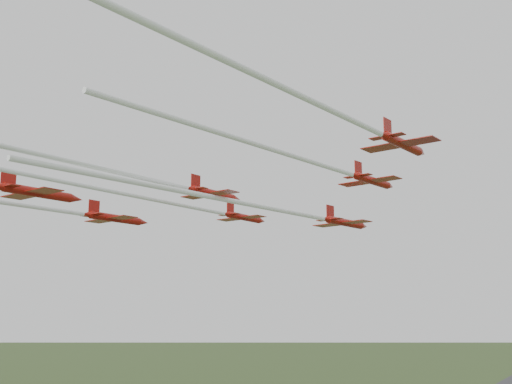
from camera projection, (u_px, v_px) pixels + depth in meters
The scene contains 6 objects.
jet_lead at pixel (283, 211), 90.96m from camera, with size 17.86×61.91×2.87m.
jet_row2_left at pixel (184, 206), 90.00m from camera, with size 11.44×54.03×2.43m.
jet_row2_right at pixel (321, 165), 79.15m from camera, with size 13.98×52.10×2.60m.
jet_row3_left at pixel (8, 203), 84.18m from camera, with size 16.83×66.56×2.84m.
jet_row3_mid at pixel (110, 170), 70.03m from camera, with size 13.18×62.17×2.44m.
jet_row3_right at pixel (349, 119), 56.86m from camera, with size 10.95×46.14×2.35m.
Camera 1 is at (43.87, -69.94, 36.96)m, focal length 45.00 mm.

